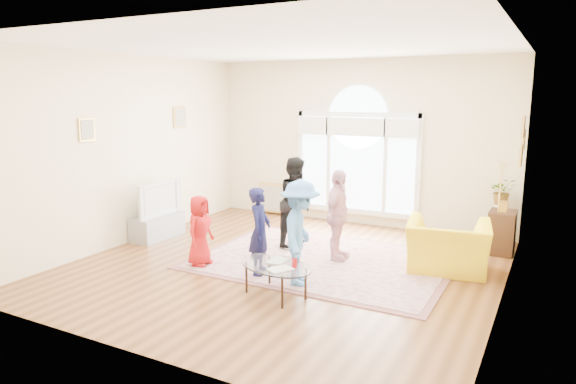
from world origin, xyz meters
The scene contains 18 objects.
ground centered at (0.00, 0.00, 0.00)m, with size 6.00×6.00×0.00m, color #573316.
room_shell centered at (0.01, 2.83, 1.57)m, with size 6.00×6.00×6.00m.
area_rug centered at (0.41, 0.50, 0.01)m, with size 3.60×2.60×0.02m, color #BEA894.
rug_border centered at (0.41, 0.50, 0.01)m, with size 3.80×2.80×0.01m, color #84504F.
tv_console centered at (-2.75, 0.30, 0.21)m, with size 0.45×1.00×0.42m, color gray.
television centered at (-2.74, 0.30, 0.72)m, with size 0.17×1.04×0.60m.
coffee_table centered at (0.44, -1.05, 0.40)m, with size 1.25×1.01×0.54m.
armchair centered at (2.18, 0.94, 0.37)m, with size 1.14×1.00×0.74m, color yellow.
side_cabinet centered at (2.78, 2.22, 0.35)m, with size 0.40×0.50×0.70m, color black.
floor_lamp centered at (2.72, 2.08, 1.28)m, with size 0.30×0.30×1.51m.
plant_pedestal centered at (2.70, 2.74, 0.35)m, with size 0.20×0.20×0.70m, color white.
potted_plant centered at (2.70, 2.74, 0.93)m, with size 0.41×0.35×0.45m, color #33722D.
leaning_picture centered at (-1.81, 2.90, 0.00)m, with size 0.80×0.05×0.62m, color tan.
child_red centered at (-1.14, -0.55, 0.55)m, with size 0.52×0.34×1.06m, color red.
child_navy centered at (-0.14, -0.47, 0.64)m, with size 0.45×0.30×1.25m, color #121339.
child_black centered at (-0.31, 1.00, 0.77)m, with size 0.73×0.57×1.50m, color black.
child_pink centered at (0.58, 0.65, 0.72)m, with size 0.82×0.34×1.40m, color #E4A6B0.
child_blue centered at (0.54, -0.55, 0.73)m, with size 0.92×0.53×1.42m, color #5292DE.
Camera 1 is at (3.49, -6.45, 2.55)m, focal length 32.00 mm.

